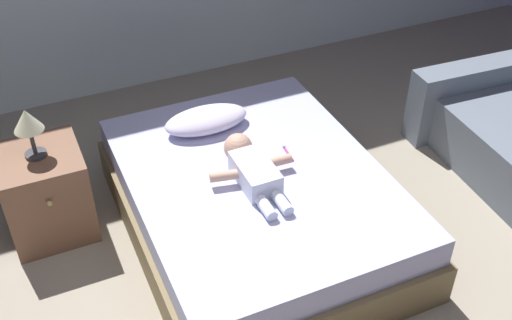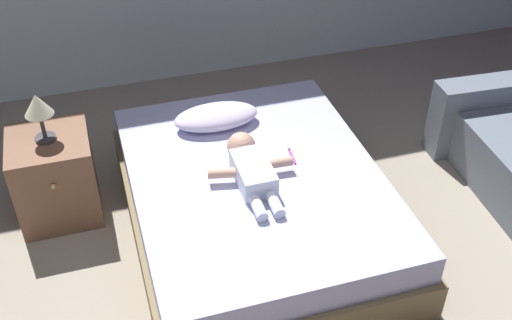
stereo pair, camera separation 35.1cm
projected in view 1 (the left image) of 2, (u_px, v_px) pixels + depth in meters
The scene contains 6 objects.
bed at pixel (256, 204), 3.72m from camera, with size 1.46×1.89×0.45m.
pillow at pixel (206, 120), 3.91m from camera, with size 0.53×0.27×0.13m.
baby at pixel (251, 168), 3.51m from camera, with size 0.50×0.65×0.17m.
toothbrush at pixel (287, 152), 3.73m from camera, with size 0.02×0.16×0.02m.
nightstand at pixel (46, 193), 3.70m from camera, with size 0.48×0.51×0.56m.
lamp at pixel (28, 123), 3.40m from camera, with size 0.16×0.16×0.31m.
Camera 1 is at (-0.95, -1.62, 2.69)m, focal length 43.86 mm.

